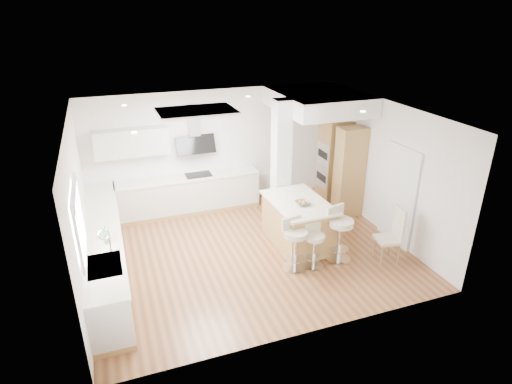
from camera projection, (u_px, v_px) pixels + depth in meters
name	position (u px, v px, depth m)	size (l,w,h in m)	color
ground	(250.00, 251.00, 8.60)	(6.00, 6.00, 0.00)	#905B35
ceiling	(250.00, 251.00, 8.60)	(6.00, 5.00, 0.02)	white
wall_back	(215.00, 149.00, 10.19)	(6.00, 0.04, 2.80)	white
wall_left	(79.00, 211.00, 7.10)	(0.04, 5.00, 2.80)	white
wall_right	(384.00, 168.00, 8.98)	(0.04, 5.00, 2.80)	white
skylight	(197.00, 111.00, 7.76)	(4.10, 2.10, 0.06)	white
window_left	(78.00, 219.00, 6.23)	(0.06, 1.28, 1.07)	white
doorway_right	(398.00, 197.00, 8.61)	(0.05, 1.00, 2.10)	#4A413A
counter_left	(106.00, 250.00, 7.78)	(0.63, 4.50, 1.35)	tan
counter_back	(181.00, 185.00, 9.95)	(3.62, 0.63, 2.50)	tan
pillar	(281.00, 164.00, 9.18)	(0.35, 0.35, 2.80)	white
soffit	(318.00, 101.00, 9.42)	(1.78, 2.20, 0.40)	white
oven_column	(340.00, 166.00, 10.07)	(0.63, 1.21, 2.10)	tan
peninsula	(298.00, 223.00, 8.69)	(1.09, 1.61, 1.04)	tan
bar_stool_a	(295.00, 242.00, 7.82)	(0.53, 0.53, 1.02)	silver
bar_stool_b	(314.00, 244.00, 7.93)	(0.40, 0.40, 0.86)	silver
bar_stool_c	(340.00, 231.00, 8.10)	(0.61, 0.61, 1.09)	silver
dining_chair	(393.00, 233.00, 8.10)	(0.49, 0.49, 1.10)	beige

